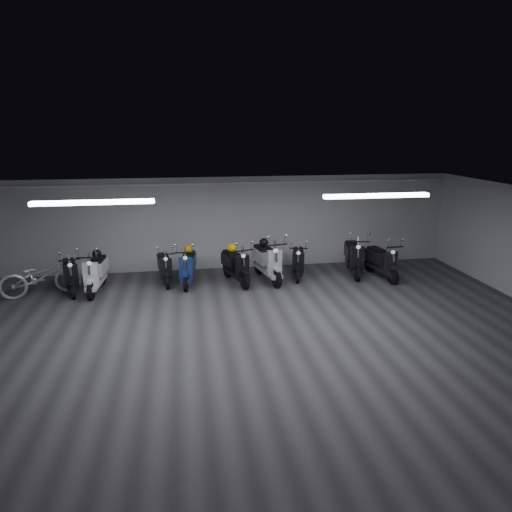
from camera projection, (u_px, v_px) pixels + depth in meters
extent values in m
cube|color=#363538|center=(249.00, 339.00, 9.32)|extent=(14.00, 10.00, 0.01)
cube|color=gray|center=(248.00, 203.00, 8.56)|extent=(14.00, 10.00, 0.01)
cube|color=#B1B0B3|center=(225.00, 224.00, 13.70)|extent=(14.00, 0.01, 2.80)
cube|color=#B1B0B3|center=(326.00, 439.00, 4.18)|extent=(14.00, 0.01, 2.80)
cube|color=white|center=(93.00, 202.00, 9.07)|extent=(2.40, 0.18, 0.08)
cube|color=white|center=(377.00, 196.00, 9.98)|extent=(2.40, 0.18, 0.08)
cylinder|color=white|center=(225.00, 183.00, 13.29)|extent=(13.60, 0.05, 0.05)
imported|color=silver|center=(40.00, 272.00, 11.59)|extent=(2.06, 1.25, 1.26)
sphere|color=black|center=(97.00, 254.00, 11.99)|extent=(0.24, 0.24, 0.24)
sphere|color=black|center=(264.00, 242.00, 12.87)|extent=(0.26, 0.26, 0.26)
sphere|color=#C7800B|center=(188.00, 249.00, 12.57)|extent=(0.25, 0.25, 0.25)
sphere|color=yellow|center=(232.00, 248.00, 12.65)|extent=(0.26, 0.26, 0.26)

